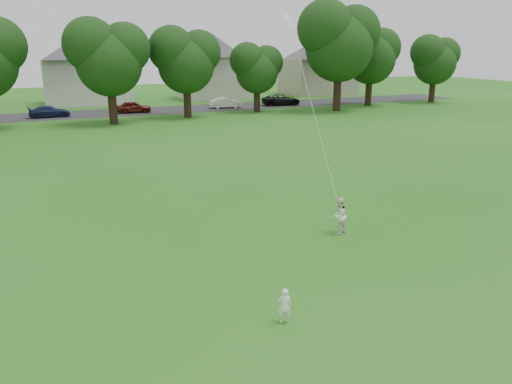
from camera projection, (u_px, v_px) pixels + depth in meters
name	position (u px, v px, depth m)	size (l,w,h in m)	color
ground	(275.00, 285.00, 14.80)	(160.00, 160.00, 0.00)	#205E15
street	(99.00, 113.00, 51.68)	(90.00, 7.00, 0.01)	#2D2D30
toddler	(284.00, 306.00, 12.65)	(0.35, 0.23, 0.96)	white
older_boy	(339.00, 216.00, 18.62)	(0.68, 0.53, 1.41)	white
kite	(312.00, 107.00, 20.05)	(0.99, 3.19, 8.72)	white
tree_row	(115.00, 48.00, 44.43)	(81.42, 10.64, 11.66)	black
parked_cars	(79.00, 110.00, 49.86)	(55.35, 2.77, 1.30)	black
house_row	(89.00, 63.00, 59.32)	(77.78, 13.94, 9.73)	white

